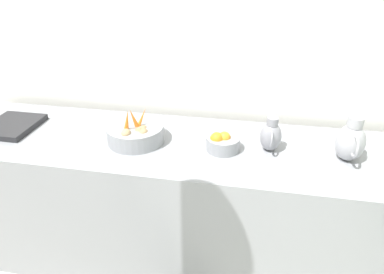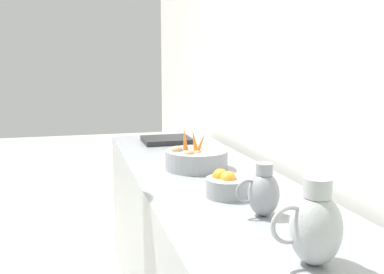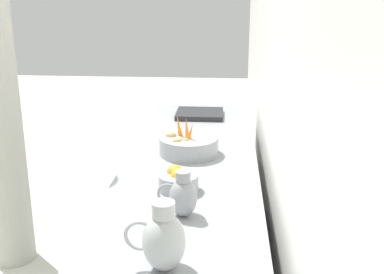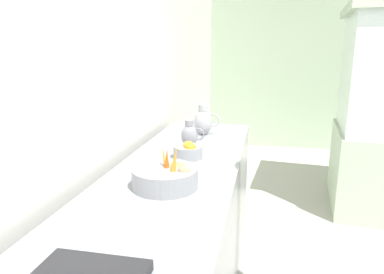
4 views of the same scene
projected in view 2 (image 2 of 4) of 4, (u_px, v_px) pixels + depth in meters
name	position (u px, v px, depth m)	size (l,w,h in m)	color
tile_wall_left	(370.00, 64.00, 1.72)	(0.10, 7.82, 3.00)	white
prep_counter	(213.00, 269.00, 2.24)	(0.74, 2.87, 0.94)	gray
vegetable_colander	(196.00, 159.00, 2.38)	(0.34, 0.34, 0.23)	gray
orange_bowl	(227.00, 185.00, 1.89)	(0.19, 0.19, 0.12)	gray
metal_pitcher_tall	(315.00, 226.00, 1.24)	(0.21, 0.15, 0.25)	#A3A3A8
metal_pitcher_short	(263.00, 192.00, 1.64)	(0.17, 0.12, 0.20)	gray
counter_sink_basin	(167.00, 140.00, 3.18)	(0.34, 0.30, 0.04)	#232326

